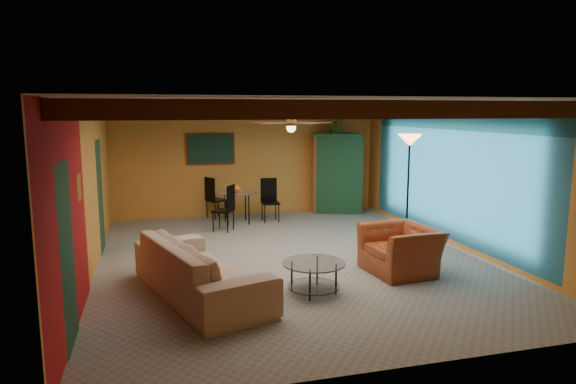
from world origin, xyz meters
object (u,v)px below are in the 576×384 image
object	(u,v)px
sofa	(200,268)
vase	(236,176)
coffee_table	(314,277)
armchair	(401,250)
dining_table	(237,201)
potted_plant	(336,126)
armoire	(336,174)
floor_lamp	(408,192)

from	to	relation	value
sofa	vase	xyz separation A→B (m)	(1.27, 4.46, 0.71)
coffee_table	armchair	bearing A→B (deg)	18.05
sofa	coffee_table	distance (m)	1.60
dining_table	potted_plant	size ratio (longest dim) A/B	4.10
coffee_table	sofa	bearing A→B (deg)	168.32
dining_table	armoire	xyz separation A→B (m)	(2.64, 0.64, 0.46)
sofa	coffee_table	xyz separation A→B (m)	(1.56, -0.32, -0.17)
floor_lamp	coffee_table	bearing A→B (deg)	-142.84
dining_table	floor_lamp	world-z (taller)	floor_lamp
coffee_table	dining_table	bearing A→B (deg)	93.50
armoire	floor_lamp	size ratio (longest dim) A/B	0.90
dining_table	potted_plant	xyz separation A→B (m)	(2.64, 0.64, 1.67)
armoire	potted_plant	bearing A→B (deg)	0.00
sofa	armoire	size ratio (longest dim) A/B	1.40
sofa	vase	world-z (taller)	vase
armoire	armchair	bearing A→B (deg)	-78.67
armoire	coffee_table	bearing A→B (deg)	-93.79
vase	potted_plant	bearing A→B (deg)	13.72
sofa	dining_table	world-z (taller)	dining_table
armchair	floor_lamp	distance (m)	1.69
floor_lamp	vase	world-z (taller)	floor_lamp
floor_lamp	armoire	bearing A→B (deg)	91.46
sofa	potted_plant	distance (m)	6.67
armchair	coffee_table	world-z (taller)	armchair
armchair	dining_table	size ratio (longest dim) A/B	0.59
coffee_table	floor_lamp	world-z (taller)	floor_lamp
dining_table	armoire	distance (m)	2.76
armoire	vase	bearing A→B (deg)	-146.69
potted_plant	armoire	bearing A→B (deg)	0.00
sofa	dining_table	xyz separation A→B (m)	(1.27, 4.46, 0.11)
floor_lamp	potted_plant	xyz separation A→B (m)	(-0.09, 3.58, 1.10)
coffee_table	armoire	size ratio (longest dim) A/B	0.46
vase	coffee_table	bearing A→B (deg)	-86.50
armchair	floor_lamp	world-z (taller)	floor_lamp
sofa	potted_plant	size ratio (longest dim) A/B	5.72
coffee_table	potted_plant	bearing A→B (deg)	66.62
armchair	vase	xyz separation A→B (m)	(-1.93, 4.25, 0.73)
coffee_table	potted_plant	size ratio (longest dim) A/B	1.89
floor_lamp	vase	distance (m)	4.01
sofa	dining_table	size ratio (longest dim) A/B	1.40
coffee_table	floor_lamp	size ratio (longest dim) A/B	0.42
coffee_table	armoire	xyz separation A→B (m)	(2.35, 5.43, 0.74)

